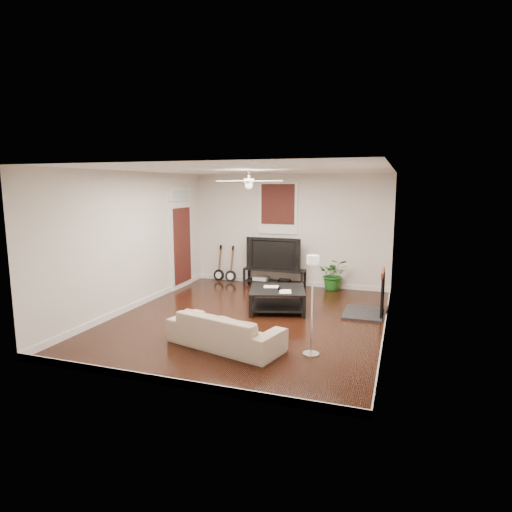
{
  "coord_description": "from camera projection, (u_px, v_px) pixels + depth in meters",
  "views": [
    {
      "loc": [
        2.71,
        -7.5,
        2.53
      ],
      "look_at": [
        0.0,
        0.4,
        1.15
      ],
      "focal_mm": 30.31,
      "sensor_mm": 36.0,
      "label": 1
    }
  ],
  "objects": [
    {
      "name": "coffee_table",
      "position": [
        277.0,
        299.0,
        8.77
      ],
      "size": [
        1.35,
        1.35,
        0.46
      ],
      "primitive_type": "cube",
      "rotation": [
        0.0,
        0.0,
        0.28
      ],
      "color": "black",
      "rests_on": "floor"
    },
    {
      "name": "potted_plant",
      "position": [
        334.0,
        274.0,
        10.48
      ],
      "size": [
        0.79,
        0.72,
        0.78
      ],
      "primitive_type": "imported",
      "rotation": [
        0.0,
        0.0,
        0.17
      ],
      "color": "#1C5E1A",
      "rests_on": "floor"
    },
    {
      "name": "sofa",
      "position": [
        225.0,
        330.0,
        6.8
      ],
      "size": [
        2.0,
        1.19,
        0.55
      ],
      "primitive_type": "imported",
      "rotation": [
        0.0,
        0.0,
        2.88
      ],
      "color": "#C3AF92",
      "rests_on": "floor"
    },
    {
      "name": "room",
      "position": [
        249.0,
        246.0,
        8.05
      ],
      "size": [
        5.01,
        6.01,
        2.81
      ],
      "color": "black",
      "rests_on": "ground"
    },
    {
      "name": "tv_stand",
      "position": [
        274.0,
        277.0,
        10.95
      ],
      "size": [
        1.55,
        0.41,
        0.44
      ],
      "primitive_type": "cube",
      "color": "black",
      "rests_on": "floor"
    },
    {
      "name": "tv",
      "position": [
        275.0,
        253.0,
        10.86
      ],
      "size": [
        1.39,
        0.18,
        0.8
      ],
      "primitive_type": "imported",
      "color": "black",
      "rests_on": "tv_stand"
    },
    {
      "name": "brick_accent",
      "position": [
        390.0,
        245.0,
        8.19
      ],
      "size": [
        0.02,
        2.2,
        2.8
      ],
      "primitive_type": "cube",
      "color": "#A44F34",
      "rests_on": "floor"
    },
    {
      "name": "window_back",
      "position": [
        278.0,
        208.0,
        10.83
      ],
      "size": [
        1.0,
        0.06,
        1.3
      ],
      "primitive_type": "cube",
      "color": "black",
      "rests_on": "wall_back"
    },
    {
      "name": "guitar_left",
      "position": [
        219.0,
        264.0,
        11.36
      ],
      "size": [
        0.32,
        0.24,
        0.96
      ],
      "primitive_type": null,
      "rotation": [
        0.0,
        0.0,
        -0.12
      ],
      "color": "black",
      "rests_on": "floor"
    },
    {
      "name": "fireplace",
      "position": [
        372.0,
        292.0,
        8.44
      ],
      "size": [
        0.8,
        1.1,
        0.92
      ],
      "primitive_type": "cube",
      "color": "black",
      "rests_on": "floor"
    },
    {
      "name": "door_left",
      "position": [
        181.0,
        237.0,
        10.64
      ],
      "size": [
        0.08,
        1.0,
        2.5
      ],
      "primitive_type": "cube",
      "color": "white",
      "rests_on": "wall_left"
    },
    {
      "name": "guitar_right",
      "position": [
        231.0,
        265.0,
        11.22
      ],
      "size": [
        0.3,
        0.21,
        0.96
      ],
      "primitive_type": null,
      "rotation": [
        0.0,
        0.0,
        -0.02
      ],
      "color": "black",
      "rests_on": "floor"
    },
    {
      "name": "ceiling_fan",
      "position": [
        249.0,
        181.0,
        7.86
      ],
      "size": [
        1.24,
        1.24,
        0.32
      ],
      "primitive_type": null,
      "color": "white",
      "rests_on": "ceiling"
    },
    {
      "name": "floor_lamp",
      "position": [
        312.0,
        306.0,
        6.38
      ],
      "size": [
        0.31,
        0.31,
        1.53
      ],
      "primitive_type": null,
      "rotation": [
        0.0,
        0.0,
        -0.26
      ],
      "color": "silver",
      "rests_on": "floor"
    }
  ]
}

